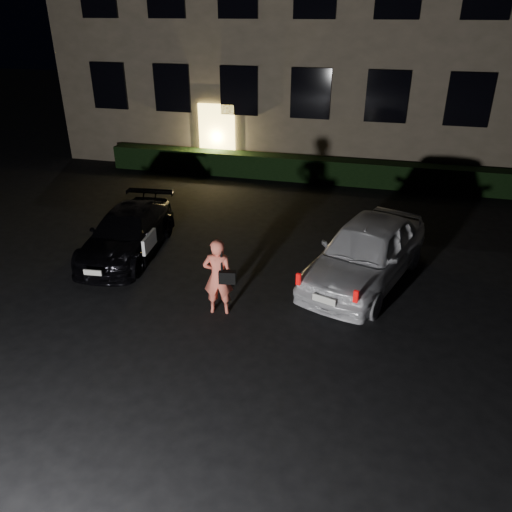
# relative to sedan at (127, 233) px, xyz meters

# --- Properties ---
(ground) EXTENTS (80.00, 80.00, 0.00)m
(ground) POSITION_rel_sedan_xyz_m (3.38, -3.35, -0.57)
(ground) COLOR black
(ground) RESTS_ON ground
(hedge) EXTENTS (15.00, 0.70, 0.85)m
(hedge) POSITION_rel_sedan_xyz_m (3.38, 7.15, -0.14)
(hedge) COLOR black
(hedge) RESTS_ON ground
(sedan) EXTENTS (1.98, 4.06, 1.13)m
(sedan) POSITION_rel_sedan_xyz_m (0.00, 0.00, 0.00)
(sedan) COLOR black
(sedan) RESTS_ON ground
(hatch) EXTENTS (3.03, 4.66, 1.48)m
(hatch) POSITION_rel_sedan_xyz_m (5.94, 0.04, 0.17)
(hatch) COLOR silver
(hatch) RESTS_ON ground
(man) EXTENTS (0.73, 0.50, 1.65)m
(man) POSITION_rel_sedan_xyz_m (3.13, -2.07, 0.26)
(man) COLOR #FF7058
(man) RESTS_ON ground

